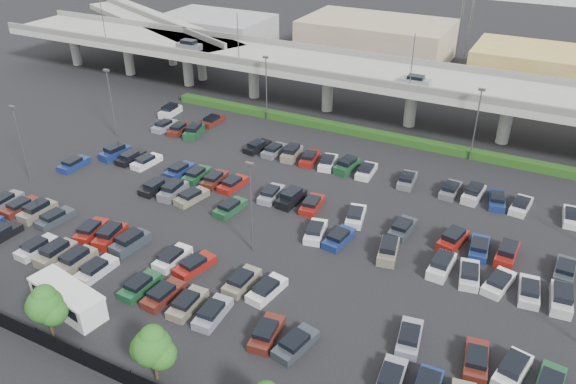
{
  "coord_description": "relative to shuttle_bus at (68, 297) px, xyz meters",
  "views": [
    {
      "loc": [
        25.27,
        -49.27,
        34.7
      ],
      "look_at": [
        -0.7,
        1.51,
        2.0
      ],
      "focal_mm": 35.0,
      "sensor_mm": 36.0,
      "label": 1
    }
  ],
  "objects": [
    {
      "name": "parked_cars",
      "position": [
        9.38,
        20.21,
        -0.79
      ],
      "size": [
        62.97,
        41.59,
        1.67
      ],
      "color": "#194727",
      "rests_on": "ground"
    },
    {
      "name": "overpass",
      "position": [
        9.91,
        55.53,
        5.58
      ],
      "size": [
        150.0,
        13.0,
        15.8
      ],
      "color": "#97988F",
      "rests_on": "ground"
    },
    {
      "name": "distant_buildings",
      "position": [
        22.54,
        85.37,
        2.35
      ],
      "size": [
        138.0,
        24.0,
        9.0
      ],
      "color": "gray",
      "rests_on": "ground"
    },
    {
      "name": "on_ramp",
      "position": [
        -41.94,
        66.61,
        5.47
      ],
      "size": [
        50.93,
        30.13,
        8.8
      ],
      "color": "#97988F",
      "rests_on": "ground"
    },
    {
      "name": "ground",
      "position": [
        10.16,
        23.56,
        -1.39
      ],
      "size": [
        280.0,
        280.0,
        0.0
      ],
      "primitive_type": "plane",
      "color": "black"
    },
    {
      "name": "fence",
      "position": [
        10.11,
        -4.44,
        -0.49
      ],
      "size": [
        70.0,
        0.1,
        2.0
      ],
      "color": "black",
      "rests_on": "ground"
    },
    {
      "name": "hedge",
      "position": [
        10.16,
        48.56,
        -0.84
      ],
      "size": [
        66.0,
        1.6,
        1.1
      ],
      "primitive_type": "cube",
      "color": "#1B4113",
      "rests_on": "ground"
    },
    {
      "name": "light_poles",
      "position": [
        6.04,
        25.56,
        4.85
      ],
      "size": [
        66.9,
        48.38,
        10.3
      ],
      "color": "#4E4E53",
      "rests_on": "ground"
    },
    {
      "name": "shuttle_bus",
      "position": [
        0.0,
        0.0,
        0.0
      ],
      "size": [
        8.3,
        4.06,
        2.55
      ],
      "color": "silver",
      "rests_on": "ground"
    },
    {
      "name": "tree_row",
      "position": [
        10.86,
        -2.97,
        2.13
      ],
      "size": [
        65.07,
        3.66,
        5.94
      ],
      "color": "#332316",
      "rests_on": "ground"
    }
  ]
}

